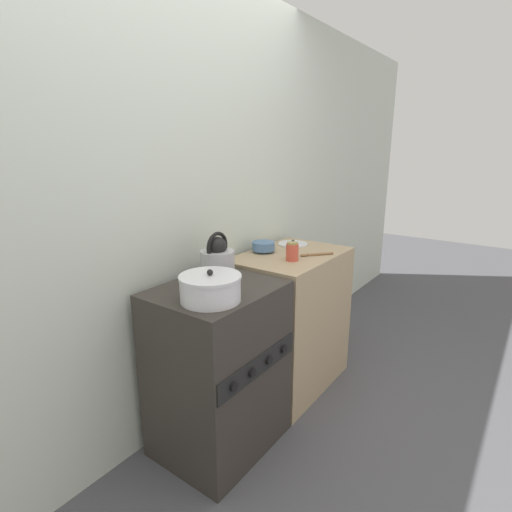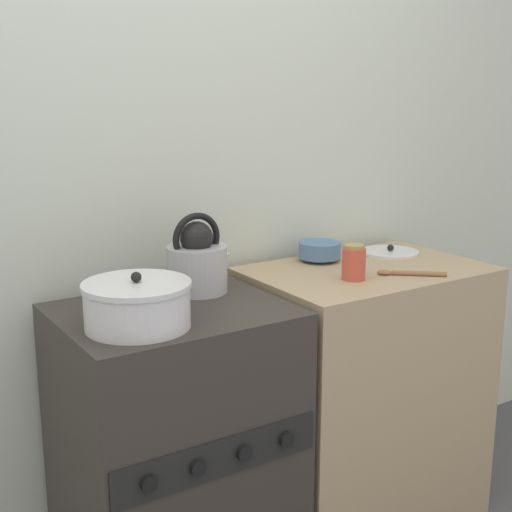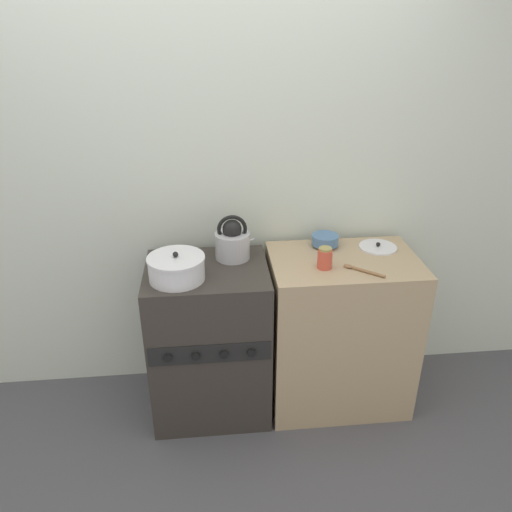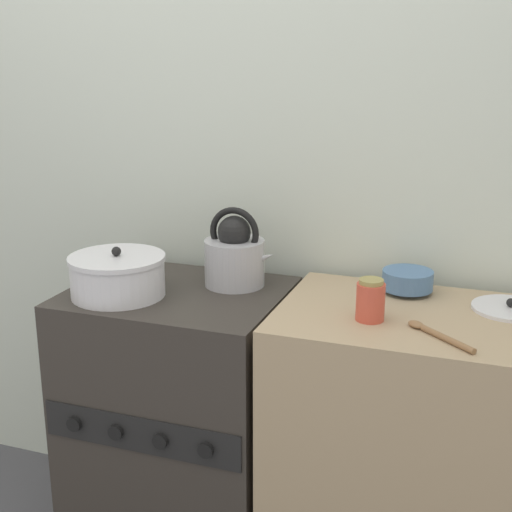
{
  "view_description": "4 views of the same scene",
  "coord_description": "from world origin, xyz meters",
  "px_view_note": "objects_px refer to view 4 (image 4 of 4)",
  "views": [
    {
      "loc": [
        -1.41,
        -1.0,
        1.59
      ],
      "look_at": [
        0.34,
        0.26,
        1.0
      ],
      "focal_mm": 28.0,
      "sensor_mm": 36.0,
      "label": 1
    },
    {
      "loc": [
        -0.85,
        -1.49,
        1.53
      ],
      "look_at": [
        0.29,
        0.27,
        1.02
      ],
      "focal_mm": 50.0,
      "sensor_mm": 36.0,
      "label": 2
    },
    {
      "loc": [
        0.03,
        -2.04,
        2.12
      ],
      "look_at": [
        0.26,
        0.25,
        0.98
      ],
      "focal_mm": 35.0,
      "sensor_mm": 36.0,
      "label": 3
    },
    {
      "loc": [
        0.91,
        -1.58,
        1.62
      ],
      "look_at": [
        0.25,
        0.29,
        1.03
      ],
      "focal_mm": 50.0,
      "sensor_mm": 36.0,
      "label": 4
    }
  ],
  "objects_px": {
    "cooking_pot": "(118,276)",
    "enamel_bowl": "(408,280)",
    "storage_jar": "(370,300)",
    "loose_pot_lid": "(510,308)",
    "stove": "(181,425)",
    "kettle": "(235,255)"
  },
  "relations": [
    {
      "from": "cooking_pot",
      "to": "enamel_bowl",
      "type": "height_order",
      "value": "cooking_pot"
    },
    {
      "from": "enamel_bowl",
      "to": "storage_jar",
      "type": "relative_size",
      "value": 1.31
    },
    {
      "from": "cooking_pot",
      "to": "storage_jar",
      "type": "xyz_separation_m",
      "value": [
        0.75,
        0.02,
        0.01
      ]
    },
    {
      "from": "stove",
      "to": "storage_jar",
      "type": "height_order",
      "value": "storage_jar"
    },
    {
      "from": "stove",
      "to": "enamel_bowl",
      "type": "relative_size",
      "value": 6.13
    },
    {
      "from": "stove",
      "to": "storage_jar",
      "type": "xyz_separation_m",
      "value": [
        0.6,
        -0.08,
        0.52
      ]
    },
    {
      "from": "cooking_pot",
      "to": "storage_jar",
      "type": "relative_size",
      "value": 2.52
    },
    {
      "from": "enamel_bowl",
      "to": "loose_pot_lid",
      "type": "xyz_separation_m",
      "value": [
        0.29,
        -0.05,
        -0.03
      ]
    },
    {
      "from": "cooking_pot",
      "to": "enamel_bowl",
      "type": "bearing_deg",
      "value": 18.46
    },
    {
      "from": "cooking_pot",
      "to": "loose_pot_lid",
      "type": "xyz_separation_m",
      "value": [
        1.1,
        0.22,
        -0.04
      ]
    },
    {
      "from": "stove",
      "to": "loose_pot_lid",
      "type": "bearing_deg",
      "value": 7.47
    },
    {
      "from": "cooking_pot",
      "to": "loose_pot_lid",
      "type": "bearing_deg",
      "value": 11.24
    },
    {
      "from": "enamel_bowl",
      "to": "stove",
      "type": "bearing_deg",
      "value": -165.09
    },
    {
      "from": "loose_pot_lid",
      "to": "enamel_bowl",
      "type": "bearing_deg",
      "value": 169.8
    },
    {
      "from": "stove",
      "to": "enamel_bowl",
      "type": "xyz_separation_m",
      "value": [
        0.67,
        0.18,
        0.51
      ]
    },
    {
      "from": "kettle",
      "to": "storage_jar",
      "type": "bearing_deg",
      "value": -22.83
    },
    {
      "from": "cooking_pot",
      "to": "loose_pot_lid",
      "type": "distance_m",
      "value": 1.12
    },
    {
      "from": "kettle",
      "to": "cooking_pot",
      "type": "distance_m",
      "value": 0.36
    },
    {
      "from": "stove",
      "to": "kettle",
      "type": "height_order",
      "value": "kettle"
    },
    {
      "from": "loose_pot_lid",
      "to": "stove",
      "type": "bearing_deg",
      "value": -172.53
    },
    {
      "from": "cooking_pot",
      "to": "stove",
      "type": "bearing_deg",
      "value": 32.81
    },
    {
      "from": "stove",
      "to": "loose_pot_lid",
      "type": "relative_size",
      "value": 4.37
    }
  ]
}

